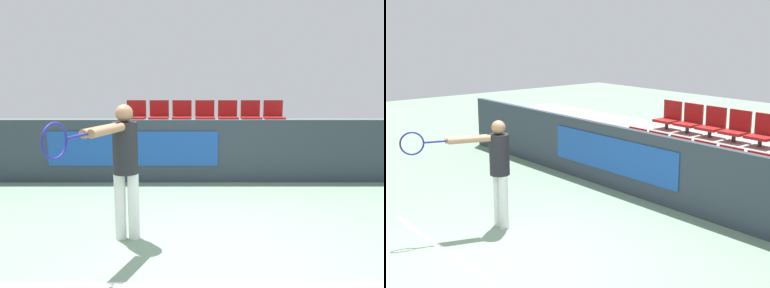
# 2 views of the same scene
# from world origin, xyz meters

# --- Properties ---
(ground_plane) EXTENTS (30.00, 30.00, 0.00)m
(ground_plane) POSITION_xyz_m (0.00, 0.00, 0.00)
(ground_plane) COLOR gray
(court_baseline) EXTENTS (4.81, 0.08, 0.01)m
(court_baseline) POSITION_xyz_m (0.00, -0.47, 0.00)
(court_baseline) COLOR white
(court_baseline) RESTS_ON ground
(barrier_wall) EXTENTS (12.16, 0.14, 1.15)m
(barrier_wall) POSITION_xyz_m (-0.02, 3.11, 0.57)
(barrier_wall) COLOR #2D3842
(barrier_wall) RESTS_ON ground
(bleacher_tier_front) EXTENTS (11.76, 0.99, 0.43)m
(bleacher_tier_front) POSITION_xyz_m (0.00, 3.68, 0.21)
(bleacher_tier_front) COLOR #9E9E99
(bleacher_tier_front) RESTS_ON ground
(bleacher_tier_middle) EXTENTS (11.76, 0.99, 0.86)m
(bleacher_tier_middle) POSITION_xyz_m (0.00, 4.67, 0.43)
(bleacher_tier_middle) COLOR #9E9E99
(bleacher_tier_middle) RESTS_ON ground
(stadium_chair_0) EXTENTS (0.43, 0.38, 0.55)m
(stadium_chair_0) POSITION_xyz_m (-1.55, 3.80, 0.68)
(stadium_chair_0) COLOR #333333
(stadium_chair_0) RESTS_ON bleacher_tier_front
(stadium_chair_1) EXTENTS (0.43, 0.38, 0.55)m
(stadium_chair_1) POSITION_xyz_m (-1.03, 3.80, 0.68)
(stadium_chair_1) COLOR #333333
(stadium_chair_1) RESTS_ON bleacher_tier_front
(stadium_chair_2) EXTENTS (0.43, 0.38, 0.55)m
(stadium_chair_2) POSITION_xyz_m (-0.52, 3.80, 0.68)
(stadium_chair_2) COLOR #333333
(stadium_chair_2) RESTS_ON bleacher_tier_front
(stadium_chair_3) EXTENTS (0.43, 0.38, 0.55)m
(stadium_chair_3) POSITION_xyz_m (0.00, 3.80, 0.68)
(stadium_chair_3) COLOR #333333
(stadium_chair_3) RESTS_ON bleacher_tier_front
(stadium_chair_4) EXTENTS (0.43, 0.38, 0.55)m
(stadium_chair_4) POSITION_xyz_m (0.52, 3.80, 0.68)
(stadium_chair_4) COLOR #333333
(stadium_chair_4) RESTS_ON bleacher_tier_front
(stadium_chair_5) EXTENTS (0.43, 0.38, 0.55)m
(stadium_chair_5) POSITION_xyz_m (1.03, 3.80, 0.68)
(stadium_chair_5) COLOR #333333
(stadium_chair_5) RESTS_ON bleacher_tier_front
(stadium_chair_7) EXTENTS (0.43, 0.38, 0.55)m
(stadium_chair_7) POSITION_xyz_m (-1.55, 4.79, 1.11)
(stadium_chair_7) COLOR #333333
(stadium_chair_7) RESTS_ON bleacher_tier_middle
(stadium_chair_8) EXTENTS (0.43, 0.38, 0.55)m
(stadium_chair_8) POSITION_xyz_m (-1.03, 4.79, 1.11)
(stadium_chair_8) COLOR #333333
(stadium_chair_8) RESTS_ON bleacher_tier_middle
(stadium_chair_9) EXTENTS (0.43, 0.38, 0.55)m
(stadium_chair_9) POSITION_xyz_m (-0.52, 4.79, 1.11)
(stadium_chair_9) COLOR #333333
(stadium_chair_9) RESTS_ON bleacher_tier_middle
(stadium_chair_10) EXTENTS (0.43, 0.38, 0.55)m
(stadium_chair_10) POSITION_xyz_m (0.00, 4.79, 1.11)
(stadium_chair_10) COLOR #333333
(stadium_chair_10) RESTS_ON bleacher_tier_middle
(stadium_chair_11) EXTENTS (0.43, 0.38, 0.55)m
(stadium_chair_11) POSITION_xyz_m (0.52, 4.79, 1.11)
(stadium_chair_11) COLOR #333333
(stadium_chair_11) RESTS_ON bleacher_tier_middle
(tennis_player) EXTENTS (0.58, 1.41, 1.58)m
(tennis_player) POSITION_xyz_m (-1.07, 0.49, 0.95)
(tennis_player) COLOR silver
(tennis_player) RESTS_ON ground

